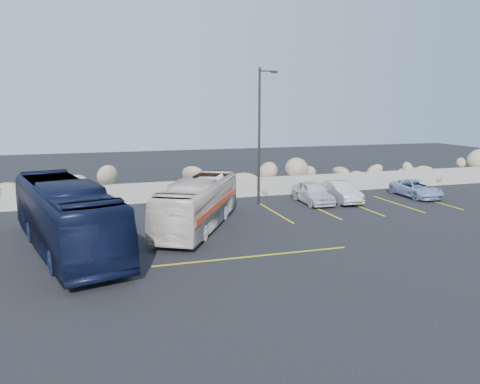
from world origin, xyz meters
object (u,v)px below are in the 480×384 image
object	(u,v)px
tour_coach	(66,216)
car_a	(313,192)
vintage_bus	(198,203)
car_d	(416,189)
car_b	(341,192)
lamppost	(260,132)

from	to	relation	value
tour_coach	car_a	world-z (taller)	tour_coach
vintage_bus	car_d	size ratio (longest dim) A/B	2.19
tour_coach	car_d	distance (m)	21.70
tour_coach	car_a	xyz separation A→B (m)	(13.78, 5.52, -0.78)
vintage_bus	tour_coach	bearing A→B (deg)	-133.31
car_d	car_b	bearing A→B (deg)	-179.04
tour_coach	car_d	xyz separation A→B (m)	(21.03, 5.27, -0.89)
tour_coach	car_b	xyz separation A→B (m)	(15.60, 5.37, -0.82)
vintage_bus	car_a	bearing A→B (deg)	52.89
car_d	vintage_bus	bearing A→B (deg)	-165.57
car_a	lamppost	bearing A→B (deg)	169.46
tour_coach	car_a	bearing A→B (deg)	6.84
car_b	car_d	size ratio (longest dim) A/B	0.96
car_a	car_d	distance (m)	7.26
lamppost	vintage_bus	bearing A→B (deg)	-137.59
car_a	car_d	xyz separation A→B (m)	(7.25, -0.24, -0.11)
car_a	car_b	xyz separation A→B (m)	(1.83, -0.14, -0.03)
car_b	car_d	distance (m)	5.42
tour_coach	car_d	world-z (taller)	tour_coach
car_d	tour_coach	bearing A→B (deg)	-163.90
lamppost	car_a	distance (m)	4.88
tour_coach	car_b	world-z (taller)	tour_coach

